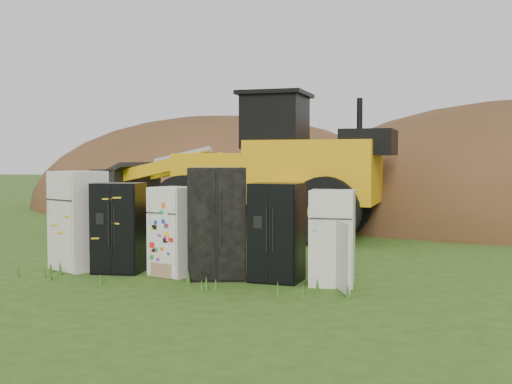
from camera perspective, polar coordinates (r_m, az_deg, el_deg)
ground at (r=11.48m, az=-4.79°, el=-7.53°), size 120.00×120.00×0.00m
fridge_leftmost at (r=12.52m, az=-15.48°, el=-2.46°), size 1.06×1.04×1.86m
fridge_black_side at (r=12.05m, az=-12.09°, el=-3.12°), size 0.96×0.81×1.65m
fridge_sticker at (r=11.59m, az=-7.28°, el=-3.48°), size 0.86×0.82×1.59m
fridge_dark_mid at (r=11.23m, az=-3.44°, el=-2.77°), size 1.21×1.09×1.94m
fridge_black_right at (r=10.95m, az=1.85°, el=-3.60°), size 0.86×0.72×1.68m
fridge_open_door at (r=10.69m, az=6.80°, el=-4.05°), size 0.78×0.73×1.58m
wheel_loader at (r=17.32m, az=-1.35°, el=2.41°), size 7.98×3.31×3.84m
dirt_mound_left at (r=27.39m, az=-3.36°, el=-1.40°), size 16.64×12.48×7.81m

